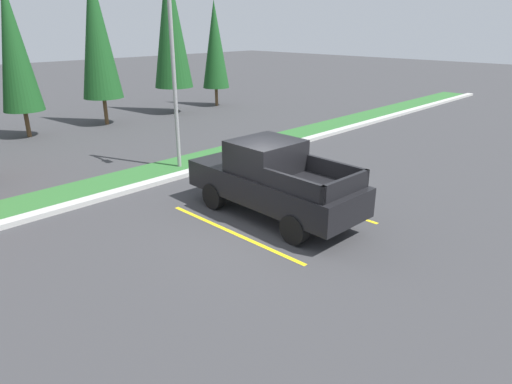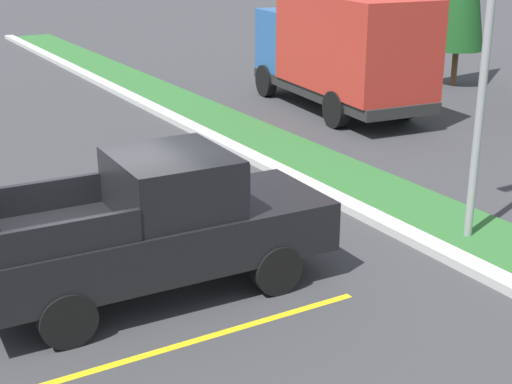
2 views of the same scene
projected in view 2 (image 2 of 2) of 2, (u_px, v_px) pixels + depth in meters
The scene contains 8 objects.
ground_plane at pixel (111, 277), 11.59m from camera, with size 120.00×120.00×0.00m, color #38383A.
parking_line_near at pixel (120, 255), 12.37m from camera, with size 0.12×4.80×0.01m, color yellow.
parking_line_far at pixel (204, 338), 9.85m from camera, with size 0.12×4.80×0.01m, color yellow.
curb_strip at pixel (366, 213), 13.96m from camera, with size 56.00×0.40×0.15m, color #B2B2AD.
grass_median at pixel (410, 205), 14.50m from camera, with size 56.00×1.80×0.06m, color #2D662D.
pickup_truck_main at pixel (157, 226), 10.79m from camera, with size 2.11×5.29×2.10m.
cargo_truck_distant at pixel (341, 48), 21.51m from camera, with size 7.00×3.10×3.40m.
street_light at pixel (483, 10), 11.67m from camera, with size 0.24×1.49×6.72m.
Camera 2 is at (10.18, -3.38, 5.11)m, focal length 52.47 mm.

